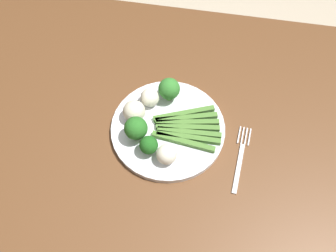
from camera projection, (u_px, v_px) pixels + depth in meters
ground_plane at (178, 234)px, 1.45m from camera, size 6.00×6.00×0.02m
dining_table at (184, 172)px, 0.89m from camera, size 1.49×0.93×0.72m
plate at (168, 129)px, 0.84m from camera, size 0.26×0.26×0.01m
asparagus_bundle at (186, 128)px, 0.82m from camera, size 0.16×0.12×0.01m
broccoli_right at (136, 128)px, 0.79m from camera, size 0.05×0.05×0.06m
broccoli_back_right at (169, 89)px, 0.84m from camera, size 0.05×0.05×0.06m
broccoli_left at (149, 145)px, 0.78m from camera, size 0.04×0.04×0.05m
cauliflower_mid at (134, 111)px, 0.82m from camera, size 0.05×0.05×0.05m
cauliflower_front at (167, 154)px, 0.77m from camera, size 0.04×0.04×0.04m
cauliflower_front_left at (150, 97)px, 0.85m from camera, size 0.04×0.04×0.04m
fork at (240, 158)px, 0.81m from camera, size 0.03×0.17×0.00m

